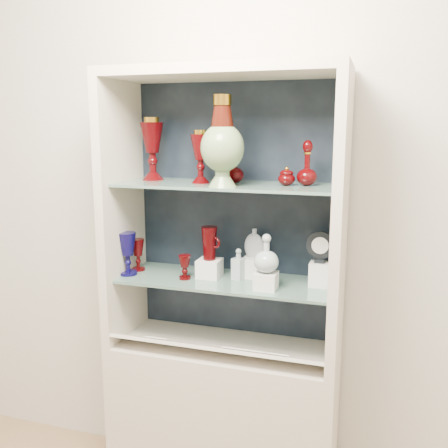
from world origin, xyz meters
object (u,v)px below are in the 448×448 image
(ruby_goblet_tall, at_px, (138,255))
(lidded_bowl, at_px, (286,176))
(clear_square_bottle, at_px, (239,264))
(pedestal_lamp_left, at_px, (152,149))
(ruby_decanter_b, at_px, (307,162))
(flat_flask, at_px, (254,243))
(ruby_decanter_a, at_px, (234,158))
(ruby_goblet_small, at_px, (185,267))
(cobalt_goblet, at_px, (128,254))
(pedestal_lamp_right, at_px, (201,157))
(ruby_pitcher, at_px, (209,243))
(clear_round_decanter, at_px, (266,254))
(enamel_urn, at_px, (222,141))
(cameo_medallion, at_px, (320,247))

(ruby_goblet_tall, bearing_deg, lidded_bowl, -0.65)
(lidded_bowl, xyz_separation_m, clear_square_bottle, (-0.20, 0.01, -0.39))
(pedestal_lamp_left, distance_m, ruby_decanter_b, 0.70)
(ruby_decanter_b, distance_m, flat_flask, 0.43)
(ruby_decanter_a, xyz_separation_m, ruby_goblet_small, (-0.20, -0.08, -0.47))
(cobalt_goblet, xyz_separation_m, flat_flask, (0.55, 0.13, 0.06))
(ruby_decanter_b, height_order, cobalt_goblet, ruby_decanter_b)
(lidded_bowl, xyz_separation_m, ruby_goblet_small, (-0.43, -0.06, -0.41))
(pedestal_lamp_right, distance_m, ruby_goblet_small, 0.48)
(pedestal_lamp_left, distance_m, ruby_pitcher, 0.49)
(ruby_decanter_b, xyz_separation_m, clear_square_bottle, (-0.28, -0.01, -0.45))
(ruby_decanter_a, bearing_deg, pedestal_lamp_left, 176.79)
(ruby_goblet_tall, xyz_separation_m, clear_round_decanter, (0.63, -0.09, 0.07))
(clear_square_bottle, height_order, flat_flask, flat_flask)
(pedestal_lamp_right, relative_size, clear_square_bottle, 1.61)
(enamel_urn, height_order, ruby_goblet_small, enamel_urn)
(ruby_decanter_a, xyz_separation_m, ruby_goblet_tall, (-0.46, -0.01, -0.45))
(ruby_pitcher, relative_size, clear_round_decanter, 0.96)
(ruby_decanter_a, distance_m, clear_square_bottle, 0.46)
(pedestal_lamp_left, xyz_separation_m, ruby_goblet_small, (0.19, -0.10, -0.50))
(ruby_decanter_b, xyz_separation_m, ruby_pitcher, (-0.41, -0.01, -0.36))
(flat_flask, bearing_deg, ruby_goblet_small, -144.32)
(ruby_goblet_tall, height_order, clear_round_decanter, clear_round_decanter)
(cobalt_goblet, bearing_deg, flat_flask, 13.30)
(ruby_decanter_b, height_order, ruby_goblet_tall, ruby_decanter_b)
(ruby_decanter_a, height_order, flat_flask, ruby_decanter_a)
(enamel_urn, xyz_separation_m, ruby_goblet_tall, (-0.45, 0.12, -0.52))
(cameo_medallion, bearing_deg, lidded_bowl, -170.32)
(clear_round_decanter, bearing_deg, ruby_pitcher, 162.03)
(pedestal_lamp_left, distance_m, ruby_goblet_small, 0.55)
(ruby_goblet_tall, relative_size, ruby_pitcher, 1.01)
(ruby_goblet_small, xyz_separation_m, ruby_pitcher, (0.09, 0.06, 0.10))
(pedestal_lamp_left, relative_size, pedestal_lamp_right, 1.24)
(enamel_urn, relative_size, ruby_decanter_a, 1.71)
(pedestal_lamp_right, height_order, cobalt_goblet, pedestal_lamp_right)
(ruby_decanter_b, relative_size, clear_round_decanter, 1.27)
(cameo_medallion, bearing_deg, ruby_decanter_b, -175.71)
(clear_round_decanter, bearing_deg, pedestal_lamp_right, 166.63)
(ruby_goblet_small, bearing_deg, cameo_medallion, 7.84)
(pedestal_lamp_left, xyz_separation_m, pedestal_lamp_right, (0.25, -0.05, -0.03))
(ruby_decanter_b, bearing_deg, ruby_goblet_small, -171.68)
(ruby_decanter_b, distance_m, cobalt_goblet, 0.89)
(pedestal_lamp_left, distance_m, cobalt_goblet, 0.48)
(pedestal_lamp_left, relative_size, ruby_goblet_small, 2.60)
(ruby_goblet_tall, bearing_deg, clear_round_decanter, -8.32)
(pedestal_lamp_left, distance_m, ruby_goblet_tall, 0.49)
(lidded_bowl, relative_size, ruby_goblet_tall, 0.53)
(pedestal_lamp_right, bearing_deg, pedestal_lamp_left, 167.87)
(pedestal_lamp_left, distance_m, flat_flask, 0.62)
(clear_square_bottle, relative_size, clear_round_decanter, 0.90)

